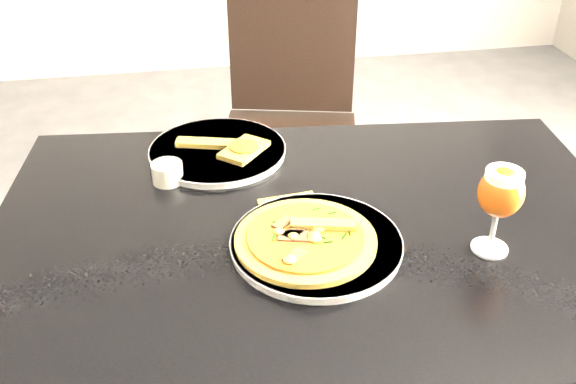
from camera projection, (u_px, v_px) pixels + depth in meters
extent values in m
cube|color=black|center=(314.00, 230.00, 1.20)|extent=(1.28, 0.92, 0.03)
cylinder|color=black|center=(88.00, 280.00, 1.65)|extent=(0.05, 0.05, 0.72)
cylinder|color=black|center=(497.00, 260.00, 1.72)|extent=(0.05, 0.05, 0.72)
cube|color=black|center=(288.00, 146.00, 2.05)|extent=(0.52, 0.52, 0.04)
cylinder|color=black|center=(231.00, 237.00, 2.05)|extent=(0.04, 0.04, 0.44)
cylinder|color=black|center=(340.00, 240.00, 2.03)|extent=(0.04, 0.04, 0.44)
cylinder|color=black|center=(244.00, 180.00, 2.34)|extent=(0.04, 0.04, 0.44)
cylinder|color=black|center=(339.00, 183.00, 2.32)|extent=(0.04, 0.04, 0.44)
cube|color=black|center=(292.00, 48.00, 2.08)|extent=(0.40, 0.13, 0.43)
cylinder|color=silver|center=(316.00, 244.00, 1.13)|extent=(0.40, 0.40, 0.02)
cylinder|color=olive|center=(306.00, 240.00, 1.11)|extent=(0.25, 0.25, 0.01)
cylinder|color=#B2340E|center=(306.00, 236.00, 1.11)|extent=(0.20, 0.20, 0.01)
cube|color=#45331E|center=(321.00, 233.00, 1.11)|extent=(0.05, 0.02, 0.00)
cube|color=#45331E|center=(301.00, 220.00, 1.14)|extent=(0.02, 0.05, 0.00)
cube|color=#45331E|center=(270.00, 238.00, 1.10)|extent=(0.05, 0.02, 0.00)
cube|color=#45331E|center=(309.00, 243.00, 1.09)|extent=(0.02, 0.05, 0.00)
ellipsoid|color=#D6D746|center=(313.00, 229.00, 1.12)|extent=(0.02, 0.02, 0.01)
ellipsoid|color=#D6D746|center=(300.00, 213.00, 1.16)|extent=(0.02, 0.02, 0.01)
ellipsoid|color=#D6D746|center=(296.00, 231.00, 1.11)|extent=(0.02, 0.02, 0.01)
ellipsoid|color=#D6D746|center=(277.00, 247.00, 1.07)|extent=(0.02, 0.02, 0.01)
ellipsoid|color=#D6D746|center=(308.00, 239.00, 1.09)|extent=(0.02, 0.02, 0.01)
ellipsoid|color=#D6D746|center=(340.00, 241.00, 1.09)|extent=(0.02, 0.02, 0.01)
cube|color=#0B420E|center=(307.00, 230.00, 1.12)|extent=(0.01, 0.02, 0.00)
cube|color=#0B420E|center=(296.00, 222.00, 1.14)|extent=(0.01, 0.02, 0.00)
cube|color=#0B420E|center=(272.00, 224.00, 1.13)|extent=(0.01, 0.01, 0.00)
cube|color=#0B420E|center=(290.00, 236.00, 1.10)|extent=(0.02, 0.00, 0.00)
cube|color=#0B420E|center=(283.00, 247.00, 1.08)|extent=(0.02, 0.01, 0.00)
cube|color=#0B420E|center=(304.00, 239.00, 1.10)|extent=(0.01, 0.02, 0.00)
cube|color=#0B420E|center=(316.00, 247.00, 1.08)|extent=(0.01, 0.02, 0.00)
cube|color=#0B420E|center=(340.00, 246.00, 1.08)|extent=(0.01, 0.01, 0.00)
cube|color=#0B420E|center=(321.00, 233.00, 1.11)|extent=(0.02, 0.00, 0.00)
cube|color=#0B420E|center=(327.00, 222.00, 1.14)|extent=(0.02, 0.01, 0.00)
cube|color=olive|center=(328.00, 231.00, 1.11)|extent=(0.12, 0.05, 0.01)
cylinder|color=silver|center=(218.00, 151.00, 1.41)|extent=(0.37, 0.37, 0.02)
cube|color=olive|center=(206.00, 143.00, 1.41)|extent=(0.14, 0.07, 0.01)
cube|color=olive|center=(244.00, 150.00, 1.39)|extent=(0.12, 0.13, 0.01)
cylinder|color=#B2340E|center=(244.00, 147.00, 1.38)|extent=(0.06, 0.06, 0.00)
cube|color=olive|center=(287.00, 200.00, 1.25)|extent=(0.11, 0.04, 0.01)
cylinder|color=beige|center=(167.00, 173.00, 1.31)|extent=(0.06, 0.06, 0.04)
cylinder|color=gold|center=(167.00, 166.00, 1.30)|extent=(0.05, 0.05, 0.01)
cylinder|color=#B1B4BA|center=(489.00, 248.00, 1.13)|extent=(0.06, 0.06, 0.00)
cylinder|color=#B1B4BA|center=(493.00, 231.00, 1.11)|extent=(0.01, 0.01, 0.07)
ellipsoid|color=#AC4710|center=(501.00, 192.00, 1.06)|extent=(0.08, 0.08, 0.09)
cylinder|color=white|center=(505.00, 175.00, 1.05)|extent=(0.06, 0.06, 0.01)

